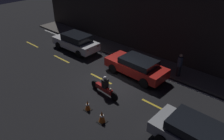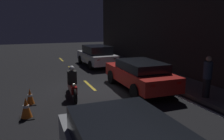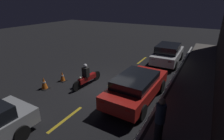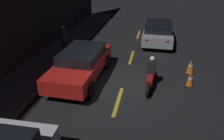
{
  "view_description": "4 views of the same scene",
  "coord_description": "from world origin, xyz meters",
  "px_view_note": "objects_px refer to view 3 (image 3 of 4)",
  "views": [
    {
      "loc": [
        8.18,
        -9.04,
        8.06
      ],
      "look_at": [
        0.22,
        -0.18,
        1.24
      ],
      "focal_mm": 35.0,
      "sensor_mm": 36.0,
      "label": 1
    },
    {
      "loc": [
        9.28,
        -2.89,
        3.0
      ],
      "look_at": [
        0.58,
        0.59,
        1.05
      ],
      "focal_mm": 35.0,
      "sensor_mm": 36.0,
      "label": 2
    },
    {
      "loc": [
        7.82,
        4.74,
        4.68
      ],
      "look_at": [
        -0.04,
        0.23,
        1.06
      ],
      "focal_mm": 28.0,
      "sensor_mm": 36.0,
      "label": 3
    },
    {
      "loc": [
        -7.99,
        -1.15,
        4.85
      ],
      "look_at": [
        -0.61,
        0.32,
        1.14
      ],
      "focal_mm": 35.0,
      "sensor_mm": 36.0,
      "label": 4
    }
  ],
  "objects_px": {
    "traffic_cone_mid": "(44,83)",
    "pedestrian": "(160,120)",
    "taxi_red": "(137,86)",
    "motorcycle": "(87,77)",
    "sedan_white": "(168,53)",
    "traffic_cone_near": "(62,76)"
  },
  "relations": [
    {
      "from": "taxi_red",
      "to": "pedestrian",
      "type": "relative_size",
      "value": 2.69
    },
    {
      "from": "traffic_cone_mid",
      "to": "pedestrian",
      "type": "bearing_deg",
      "value": 82.96
    },
    {
      "from": "motorcycle",
      "to": "traffic_cone_mid",
      "type": "height_order",
      "value": "motorcycle"
    },
    {
      "from": "sedan_white",
      "to": "pedestrian",
      "type": "xyz_separation_m",
      "value": [
        8.82,
        1.79,
        0.19
      ]
    },
    {
      "from": "sedan_white",
      "to": "pedestrian",
      "type": "relative_size",
      "value": 2.63
    },
    {
      "from": "pedestrian",
      "to": "traffic_cone_mid",
      "type": "bearing_deg",
      "value": -97.04
    },
    {
      "from": "traffic_cone_near",
      "to": "traffic_cone_mid",
      "type": "height_order",
      "value": "traffic_cone_mid"
    },
    {
      "from": "sedan_white",
      "to": "traffic_cone_mid",
      "type": "height_order",
      "value": "sedan_white"
    },
    {
      "from": "sedan_white",
      "to": "motorcycle",
      "type": "relative_size",
      "value": 1.88
    },
    {
      "from": "taxi_red",
      "to": "motorcycle",
      "type": "distance_m",
      "value": 3.15
    },
    {
      "from": "traffic_cone_mid",
      "to": "pedestrian",
      "type": "height_order",
      "value": "pedestrian"
    },
    {
      "from": "taxi_red",
      "to": "traffic_cone_near",
      "type": "relative_size",
      "value": 7.03
    },
    {
      "from": "motorcycle",
      "to": "taxi_red",
      "type": "bearing_deg",
      "value": 92.41
    },
    {
      "from": "motorcycle",
      "to": "traffic_cone_near",
      "type": "distance_m",
      "value": 1.73
    },
    {
      "from": "pedestrian",
      "to": "motorcycle",
      "type": "bearing_deg",
      "value": -116.21
    },
    {
      "from": "taxi_red",
      "to": "pedestrian",
      "type": "bearing_deg",
      "value": -141.37
    },
    {
      "from": "sedan_white",
      "to": "taxi_red",
      "type": "distance_m",
      "value": 6.49
    },
    {
      "from": "motorcycle",
      "to": "pedestrian",
      "type": "distance_m",
      "value": 5.49
    },
    {
      "from": "traffic_cone_near",
      "to": "sedan_white",
      "type": "bearing_deg",
      "value": 144.43
    },
    {
      "from": "sedan_white",
      "to": "taxi_red",
      "type": "height_order",
      "value": "sedan_white"
    },
    {
      "from": "taxi_red",
      "to": "pedestrian",
      "type": "distance_m",
      "value": 2.93
    },
    {
      "from": "sedan_white",
      "to": "taxi_red",
      "type": "xyz_separation_m",
      "value": [
        6.49,
        0.02,
        -0.04
      ]
    }
  ]
}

